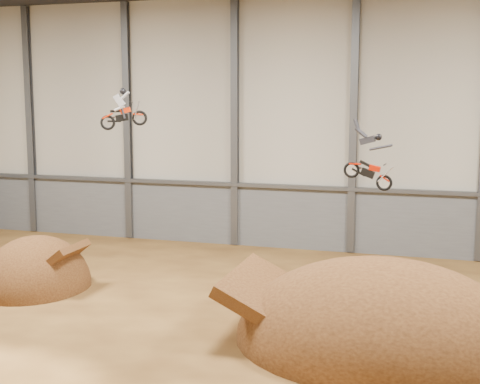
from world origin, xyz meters
name	(u,v)px	position (x,y,z in m)	size (l,w,h in m)	color
floor	(202,340)	(0.00, 0.00, 0.00)	(40.00, 40.00, 0.00)	#523315
back_wall	(293,124)	(0.00, 15.00, 7.00)	(40.00, 0.10, 14.00)	#B5AFA0
lower_band_back	(292,218)	(0.00, 14.90, 1.75)	(39.80, 0.18, 3.50)	slate
steel_rail	(292,187)	(0.00, 14.75, 3.55)	(39.80, 0.35, 0.20)	#47494F
steel_column_0	(30,121)	(-16.67, 14.80, 7.00)	(0.40, 0.36, 13.90)	#47494F
steel_column_1	(128,122)	(-10.00, 14.80, 7.00)	(0.40, 0.36, 13.90)	#47494F
steel_column_2	(235,124)	(-3.33, 14.80, 7.00)	(0.40, 0.36, 13.90)	#47494F
steel_column_3	(353,125)	(3.33, 14.80, 7.00)	(0.40, 0.36, 13.90)	#47494F
takeoff_ramp	(36,288)	(-9.38, 3.91, 0.00)	(4.75, 5.48, 4.75)	#3A200E
landing_ramp	(379,343)	(6.07, 1.57, 0.00)	(10.20, 9.02, 5.88)	#3A200E
fmx_rider_a	(124,106)	(-5.45, 5.32, 8.13)	(2.05, 0.78, 1.85)	red
fmx_rider_b	(366,155)	(5.14, 4.23, 6.37)	(2.56, 0.73, 2.20)	#C31500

